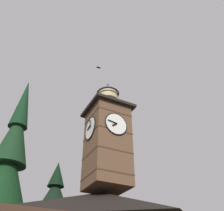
{
  "coord_description": "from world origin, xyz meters",
  "views": [
    {
      "loc": [
        9.67,
        14.59,
        1.61
      ],
      "look_at": [
        1.08,
        -2.02,
        14.89
      ],
      "focal_mm": 40.66,
      "sensor_mm": 36.0,
      "label": 1
    }
  ],
  "objects_px": {
    "clock_tower": "(107,137)",
    "flying_bird_high": "(98,68)",
    "moon": "(92,203)",
    "pine_tree_aside": "(3,187)"
  },
  "relations": [
    {
      "from": "clock_tower",
      "to": "flying_bird_high",
      "type": "relative_size",
      "value": 19.81
    },
    {
      "from": "pine_tree_aside",
      "to": "moon",
      "type": "bearing_deg",
      "value": -122.54
    },
    {
      "from": "clock_tower",
      "to": "moon",
      "type": "distance_m",
      "value": 43.42
    },
    {
      "from": "clock_tower",
      "to": "pine_tree_aside",
      "type": "height_order",
      "value": "pine_tree_aside"
    },
    {
      "from": "clock_tower",
      "to": "pine_tree_aside",
      "type": "distance_m",
      "value": 8.97
    },
    {
      "from": "pine_tree_aside",
      "to": "flying_bird_high",
      "type": "relative_size",
      "value": 36.58
    },
    {
      "from": "clock_tower",
      "to": "moon",
      "type": "xyz_separation_m",
      "value": [
        -15.87,
        -40.0,
        5.75
      ]
    },
    {
      "from": "moon",
      "to": "flying_bird_high",
      "type": "distance_m",
      "value": 40.78
    },
    {
      "from": "moon",
      "to": "flying_bird_high",
      "type": "height_order",
      "value": "flying_bird_high"
    },
    {
      "from": "moon",
      "to": "flying_bird_high",
      "type": "bearing_deg",
      "value": 67.09
    }
  ]
}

